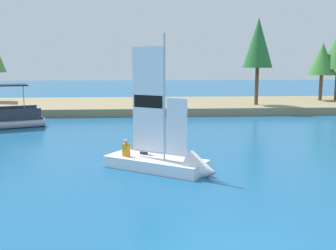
# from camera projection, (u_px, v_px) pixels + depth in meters

# --- Properties ---
(shore_bank) EXTENTS (80.00, 11.78, 0.66)m
(shore_bank) POSITION_uv_depth(u_px,v_px,m) (163.00, 105.00, 36.56)
(shore_bank) COLOR #897A56
(shore_bank) RESTS_ON ground
(shoreline_tree_midleft) EXTENTS (2.60, 2.60, 7.60)m
(shoreline_tree_midleft) POSITION_uv_depth(u_px,v_px,m) (258.00, 43.00, 33.13)
(shoreline_tree_midleft) COLOR brown
(shoreline_tree_midleft) RESTS_ON shore_bank
(shoreline_tree_centre) EXTENTS (2.73, 2.73, 5.69)m
(shoreline_tree_centre) POSITION_uv_depth(u_px,v_px,m) (322.00, 59.00, 37.52)
(shoreline_tree_centre) COLOR brown
(shoreline_tree_centre) RESTS_ON shore_bank
(sailboat) EXTENTS (4.71, 3.78, 5.85)m
(sailboat) POSITION_uv_depth(u_px,v_px,m) (172.00, 162.00, 14.93)
(sailboat) COLOR white
(sailboat) RESTS_ON ground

